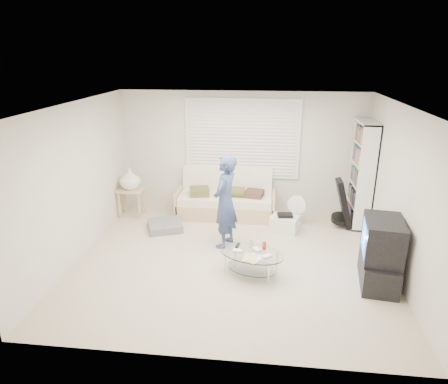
# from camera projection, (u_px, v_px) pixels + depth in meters

# --- Properties ---
(ground) EXTENTS (5.00, 5.00, 0.00)m
(ground) POSITION_uv_depth(u_px,v_px,m) (231.00, 260.00, 6.54)
(ground) COLOR tan
(ground) RESTS_ON ground
(room_shell) EXTENTS (5.02, 4.52, 2.51)m
(room_shell) POSITION_uv_depth(u_px,v_px,m) (235.00, 156.00, 6.44)
(room_shell) COLOR beige
(room_shell) RESTS_ON ground
(window_blinds) EXTENTS (2.32, 0.08, 1.62)m
(window_blinds) POSITION_uv_depth(u_px,v_px,m) (242.00, 139.00, 8.08)
(window_blinds) COLOR silver
(window_blinds) RESTS_ON ground
(futon_sofa) EXTENTS (2.00, 0.81, 0.98)m
(futon_sofa) POSITION_uv_depth(u_px,v_px,m) (226.00, 201.00, 8.22)
(futon_sofa) COLOR tan
(futon_sofa) RESTS_ON ground
(grey_floor_pillow) EXTENTS (0.79, 0.79, 0.14)m
(grey_floor_pillow) POSITION_uv_depth(u_px,v_px,m) (165.00, 226.00, 7.66)
(grey_floor_pillow) COLOR slate
(grey_floor_pillow) RESTS_ON ground
(side_table) EXTENTS (0.52, 0.42, 1.02)m
(side_table) POSITION_uv_depth(u_px,v_px,m) (130.00, 181.00, 8.06)
(side_table) COLOR tan
(side_table) RESTS_ON ground
(bookshelf) EXTENTS (0.32, 0.85, 2.02)m
(bookshelf) POSITION_uv_depth(u_px,v_px,m) (361.00, 174.00, 7.61)
(bookshelf) COLOR white
(bookshelf) RESTS_ON ground
(guitar_case) EXTENTS (0.39, 0.36, 0.94)m
(guitar_case) POSITION_uv_depth(u_px,v_px,m) (343.00, 207.00, 7.62)
(guitar_case) COLOR black
(guitar_case) RESTS_ON ground
(floor_fan) EXTENTS (0.38, 0.25, 0.61)m
(floor_fan) POSITION_uv_depth(u_px,v_px,m) (296.00, 208.00, 7.77)
(floor_fan) COLOR white
(floor_fan) RESTS_ON ground
(storage_bin) EXTENTS (0.59, 0.50, 0.35)m
(storage_bin) POSITION_uv_depth(u_px,v_px,m) (285.00, 223.00, 7.54)
(storage_bin) COLOR white
(storage_bin) RESTS_ON ground
(tv_unit) EXTENTS (0.61, 0.98, 1.01)m
(tv_unit) POSITION_uv_depth(u_px,v_px,m) (381.00, 253.00, 5.73)
(tv_unit) COLOR black
(tv_unit) RESTS_ON ground
(coffee_table) EXTENTS (1.15, 0.92, 0.49)m
(coffee_table) POSITION_uv_depth(u_px,v_px,m) (252.00, 257.00, 6.02)
(coffee_table) COLOR silver
(coffee_table) RESTS_ON ground
(standing_person) EXTENTS (0.55, 0.69, 1.64)m
(standing_person) POSITION_uv_depth(u_px,v_px,m) (225.00, 202.00, 6.77)
(standing_person) COLOR navy
(standing_person) RESTS_ON ground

